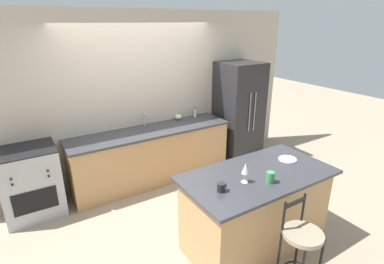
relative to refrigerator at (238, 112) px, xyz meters
The scene contains 14 objects.
ground_plane 2.02m from the refrigerator, 169.24° to the right, with size 18.00×18.00×0.00m, color tan.
wall_back 1.86m from the refrigerator, 167.79° to the left, with size 6.00×0.07×2.70m.
back_counter 1.83m from the refrigerator, behind, with size 2.63×0.70×0.89m.
sink_faucet 1.79m from the refrigerator, behind, with size 0.02×0.13×0.22m.
kitchen_island 2.50m from the refrigerator, 124.83° to the right, with size 1.72×0.91×0.95m.
refrigerator is the anchor object (origin of this frame).
oven_range 3.57m from the refrigerator, behind, with size 0.73×0.66×0.97m.
bar_stool_near 3.12m from the refrigerator, 118.57° to the right, with size 0.37×0.37×0.98m.
dinner_plate 2.13m from the refrigerator, 113.84° to the right, with size 0.22×0.22×0.02m.
wine_glass 2.67m from the refrigerator, 128.54° to the right, with size 0.08×0.08×0.22m.
coffee_mug 2.88m from the refrigerator, 133.28° to the right, with size 0.11×0.08×0.09m.
tumbler_cup 2.65m from the refrigerator, 122.89° to the right, with size 0.08×0.08×0.12m.
pumpkin_decoration 1.16m from the refrigerator, 166.79° to the left, with size 0.12×0.12×0.12m.
soap_bottle 0.83m from the refrigerator, 162.39° to the left, with size 0.05×0.05×0.17m.
Camera 1 is at (-1.79, -3.78, 2.54)m, focal length 28.00 mm.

